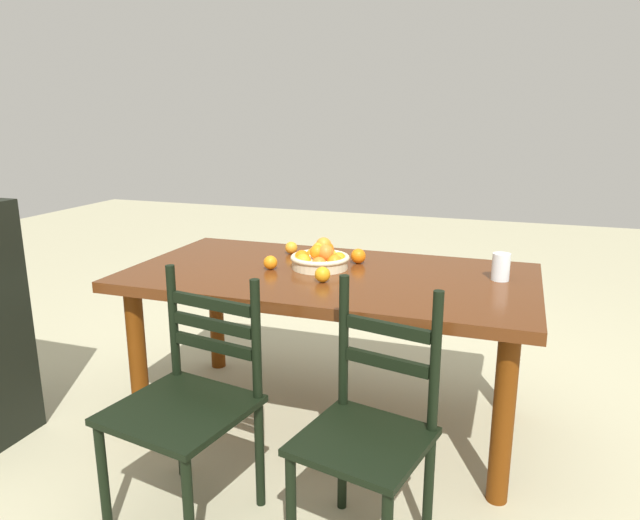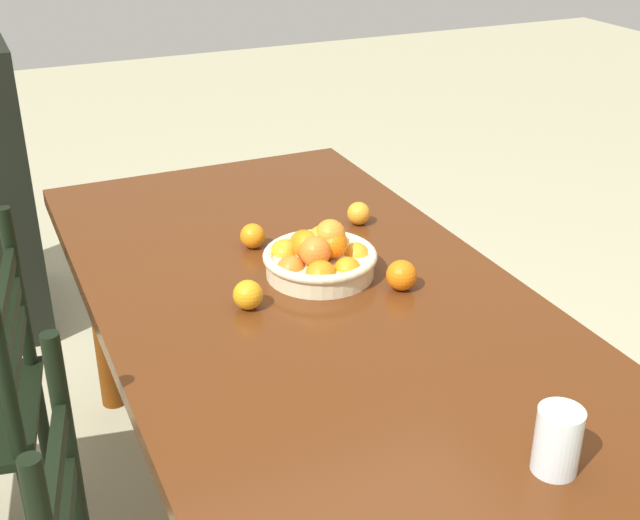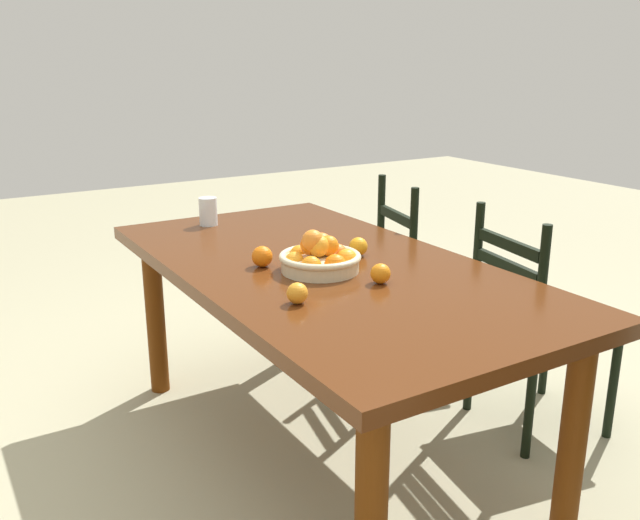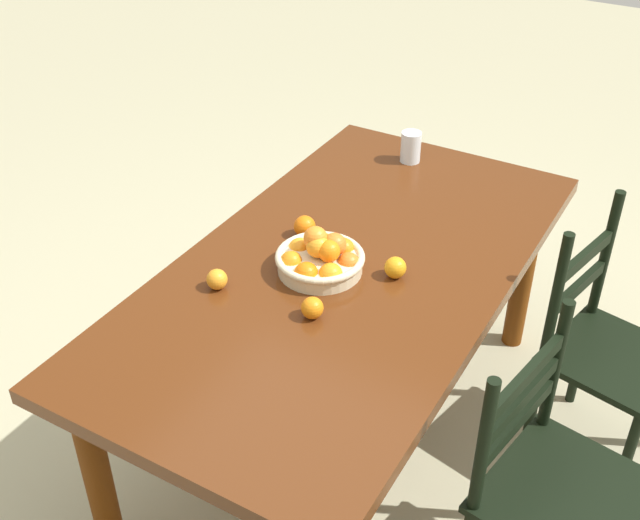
# 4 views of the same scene
# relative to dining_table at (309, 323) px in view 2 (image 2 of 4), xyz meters

# --- Properties ---
(dining_table) EXTENTS (1.90, 1.00, 0.77)m
(dining_table) POSITION_rel_dining_table_xyz_m (0.00, 0.00, 0.00)
(dining_table) COLOR #51270E
(dining_table) RESTS_ON ground
(fruit_bowl) EXTENTS (0.29, 0.29, 0.15)m
(fruit_bowl) POSITION_rel_dining_table_xyz_m (0.06, -0.06, 0.14)
(fruit_bowl) COLOR beige
(fruit_bowl) RESTS_ON dining_table
(orange_loose_0) EXTENTS (0.07, 0.07, 0.07)m
(orange_loose_0) POSITION_rel_dining_table_xyz_m (-0.02, 0.16, 0.13)
(orange_loose_0) COLOR orange
(orange_loose_0) RESTS_ON dining_table
(orange_loose_1) EXTENTS (0.07, 0.07, 0.07)m
(orange_loose_1) POSITION_rel_dining_table_xyz_m (-0.09, -0.21, 0.13)
(orange_loose_1) COLOR orange
(orange_loose_1) RESTS_ON dining_table
(orange_loose_2) EXTENTS (0.07, 0.07, 0.07)m
(orange_loose_2) POSITION_rel_dining_table_xyz_m (0.28, 0.04, 0.13)
(orange_loose_2) COLOR orange
(orange_loose_2) RESTS_ON dining_table
(orange_loose_3) EXTENTS (0.07, 0.07, 0.07)m
(orange_loose_3) POSITION_rel_dining_table_xyz_m (0.31, -0.29, 0.12)
(orange_loose_3) COLOR orange
(orange_loose_3) RESTS_ON dining_table
(drinking_glass) EXTENTS (0.08, 0.08, 0.12)m
(drinking_glass) POSITION_rel_dining_table_xyz_m (-0.77, -0.13, 0.15)
(drinking_glass) COLOR silver
(drinking_glass) RESTS_ON dining_table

